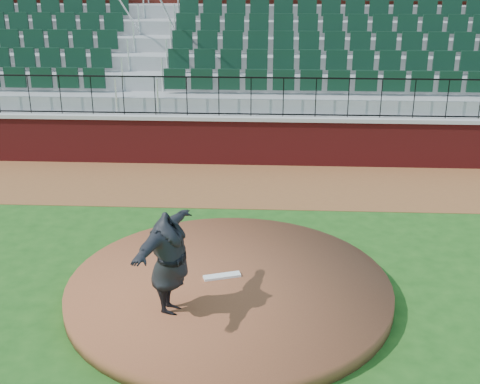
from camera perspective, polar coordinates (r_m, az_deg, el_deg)
name	(u,v)px	position (r m, az deg, el deg)	size (l,w,h in m)	color
ground	(235,299)	(10.38, -0.43, -9.72)	(90.00, 90.00, 0.00)	#1D4E16
warning_track	(248,184)	(15.26, 0.75, 0.74)	(34.00, 3.20, 0.01)	brown
field_wall	(251,142)	(16.59, 0.98, 4.59)	(34.00, 0.35, 1.20)	maroon
wall_cap	(251,118)	(16.42, 0.99, 6.76)	(34.00, 0.45, 0.10)	#B7B7B7
wall_railing	(251,97)	(16.29, 1.01, 8.64)	(34.00, 0.05, 1.00)	black
seating_stands	(254,60)	(18.87, 1.31, 11.90)	(34.00, 5.10, 4.60)	gray
concourse_wall	(257,33)	(21.58, 1.55, 14.27)	(34.00, 0.50, 5.50)	maroon
pitchers_mound	(229,289)	(10.42, -0.99, -8.80)	(5.29, 5.29, 0.25)	brown
pitching_rubber	(222,276)	(10.49, -1.64, -7.65)	(0.62, 0.15, 0.04)	white
pitcher	(169,263)	(9.26, -6.44, -6.44)	(1.98, 0.54, 1.61)	black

